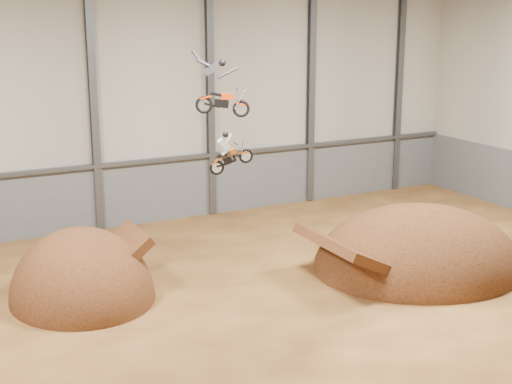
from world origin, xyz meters
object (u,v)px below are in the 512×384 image
takeoff_ramp (83,298)px  fmx_rider_a (234,148)px  fmx_rider_b (221,84)px  landing_ramp (417,267)px

takeoff_ramp → fmx_rider_a: 8.84m
takeoff_ramp → fmx_rider_b: (6.09, -0.75, 8.62)m
takeoff_ramp → landing_ramp: 15.17m
fmx_rider_a → fmx_rider_b: bearing=99.0°
fmx_rider_b → landing_ramp: bearing=6.9°
landing_ramp → fmx_rider_b: fmx_rider_b is taller
takeoff_ramp → fmx_rider_a: (6.03, -2.01, 6.15)m
landing_ramp → takeoff_ramp: bearing=166.7°
takeoff_ramp → landing_ramp: size_ratio=0.68×
landing_ramp → fmx_rider_b: size_ratio=3.30×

